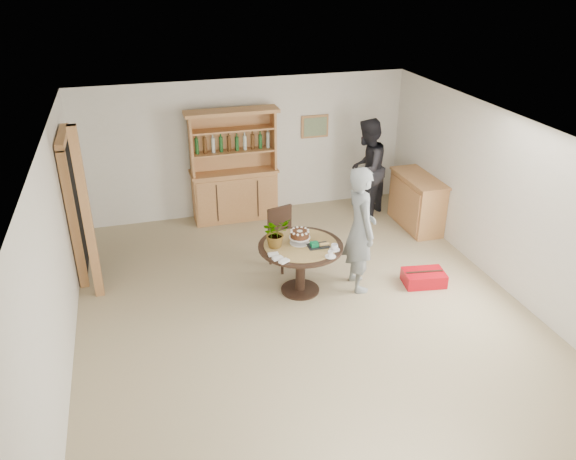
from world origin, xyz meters
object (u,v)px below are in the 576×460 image
(dining_chair, at_px, (283,234))
(teen_boy, at_px, (360,229))
(dining_table, at_px, (301,254))
(adult_person, at_px, (366,169))
(sideboard, at_px, (417,202))
(hutch, at_px, (234,183))
(red_suitcase, at_px, (424,278))

(dining_chair, distance_m, teen_boy, 1.33)
(dining_table, xyz_separation_m, adult_person, (1.93, 2.20, 0.31))
(sideboard, height_order, adult_person, adult_person)
(sideboard, height_order, dining_chair, dining_chair)
(sideboard, bearing_deg, dining_table, -150.19)
(dining_chair, xyz_separation_m, teen_boy, (0.87, -0.93, 0.39))
(hutch, bearing_deg, dining_table, -81.55)
(hutch, relative_size, dining_chair, 2.16)
(dining_table, distance_m, adult_person, 2.95)
(sideboard, xyz_separation_m, adult_person, (-0.70, 0.69, 0.45))
(sideboard, bearing_deg, hutch, 157.79)
(dining_table, height_order, teen_boy, teen_boy)
(sideboard, xyz_separation_m, dining_chair, (-2.65, -0.68, 0.06))
(red_suitcase, bearing_deg, teen_boy, 175.54)
(teen_boy, bearing_deg, sideboard, -44.34)
(sideboard, bearing_deg, teen_boy, -137.93)
(dining_table, xyz_separation_m, dining_chair, (-0.02, 0.83, -0.07))
(dining_chair, bearing_deg, sideboard, -1.33)
(hutch, distance_m, dining_table, 2.78)
(dining_chair, bearing_deg, hutch, 85.64)
(dining_chair, height_order, teen_boy, teen_boy)
(teen_boy, height_order, adult_person, teen_boy)
(dining_table, relative_size, teen_boy, 0.65)
(hutch, height_order, adult_person, hutch)
(hutch, distance_m, red_suitcase, 3.84)
(adult_person, bearing_deg, sideboard, 92.53)
(dining_chair, xyz_separation_m, adult_person, (1.95, 1.38, 0.38))
(dining_table, bearing_deg, dining_chair, 91.49)
(hutch, distance_m, sideboard, 3.29)
(teen_boy, xyz_separation_m, adult_person, (1.08, 2.30, -0.01))
(dining_table, xyz_separation_m, teen_boy, (0.85, -0.10, 0.32))
(sideboard, relative_size, teen_boy, 0.68)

